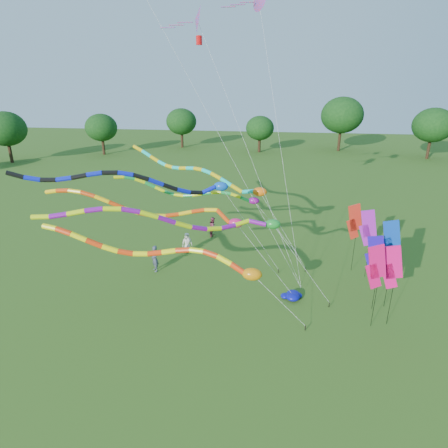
# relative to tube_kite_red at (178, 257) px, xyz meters

# --- Properties ---
(ground) EXTENTS (160.00, 160.00, 0.00)m
(ground) POSITION_rel_tube_kite_red_xyz_m (4.22, -0.49, -3.69)
(ground) COLOR #2A5416
(ground) RESTS_ON ground
(tree_ring) EXTENTS (118.32, 116.76, 9.72)m
(tree_ring) POSITION_rel_tube_kite_red_xyz_m (2.01, -0.13, 1.66)
(tree_ring) COLOR #382314
(tree_ring) RESTS_ON ground
(tube_kite_red) EXTENTS (13.63, 1.16, 5.80)m
(tube_kite_red) POSITION_rel_tube_kite_red_xyz_m (0.00, 0.00, 0.00)
(tube_kite_red) COLOR black
(tube_kite_red) RESTS_ON ground
(tube_kite_orange) EXTENTS (13.88, 1.70, 7.25)m
(tube_kite_orange) POSITION_rel_tube_kite_red_xyz_m (-1.18, 2.16, 1.72)
(tube_kite_orange) COLOR black
(tube_kite_orange) RESTS_ON ground
(tube_kite_purple) EXTENTS (13.57, 5.28, 7.77)m
(tube_kite_purple) POSITION_rel_tube_kite_red_xyz_m (0.94, -0.92, 2.38)
(tube_kite_purple) COLOR black
(tube_kite_purple) RESTS_ON ground
(tube_kite_blue) EXTENTS (13.83, 5.91, 8.47)m
(tube_kite_blue) POSITION_rel_tube_kite_red_xyz_m (-2.08, 2.27, 3.27)
(tube_kite_blue) COLOR black
(tube_kite_blue) RESTS_ON ground
(tube_kite_cyan) EXTENTS (13.65, 6.12, 7.80)m
(tube_kite_cyan) POSITION_rel_tube_kite_red_xyz_m (-0.08, 9.17, 2.09)
(tube_kite_cyan) COLOR black
(tube_kite_cyan) RESTS_ON ground
(tube_kite_green) EXTENTS (12.29, 2.55, 6.88)m
(tube_kite_green) POSITION_rel_tube_kite_red_xyz_m (0.02, 7.14, 1.33)
(tube_kite_green) COLOR black
(tube_kite_green) RESTS_ON ground
(delta_kite_high_a) EXTENTS (9.14, 4.45, 17.07)m
(delta_kite_high_a) POSITION_rel_tube_kite_red_xyz_m (-0.15, 7.01, 11.80)
(delta_kite_high_a) COLOR black
(delta_kite_high_a) RESTS_ON ground
(banner_pole_violet) EXTENTS (1.16, 0.21, 4.73)m
(banner_pole_violet) POSITION_rel_tube_kite_red_xyz_m (10.80, 6.12, -0.22)
(banner_pole_violet) COLOR black
(banner_pole_violet) RESTS_ON ground
(banner_pole_red) EXTENTS (1.13, 0.44, 4.86)m
(banner_pole_red) POSITION_rel_tube_kite_red_xyz_m (10.06, 6.79, -0.10)
(banner_pole_red) COLOR black
(banner_pole_red) RESTS_ON ground
(banner_pole_magenta_a) EXTENTS (1.15, 0.33, 4.80)m
(banner_pole_magenta_a) POSITION_rel_tube_kite_red_xyz_m (10.01, 0.53, -0.16)
(banner_pole_magenta_a) COLOR black
(banner_pole_magenta_a) RESTS_ON ground
(banner_pole_blue_b) EXTENTS (1.16, 0.15, 5.36)m
(banner_pole_blue_b) POSITION_rel_tube_kite_red_xyz_m (11.17, 2.63, 0.39)
(banner_pole_blue_b) COLOR black
(banner_pole_blue_b) RESTS_ON ground
(banner_pole_blue_a) EXTENTS (1.15, 0.32, 4.55)m
(banner_pole_blue_a) POSITION_rel_tube_kite_red_xyz_m (10.43, 2.31, -0.41)
(banner_pole_blue_a) COLOR black
(banner_pole_blue_a) RESTS_ON ground
(banner_pole_magenta_b) EXTENTS (1.16, 0.15, 4.64)m
(banner_pole_magenta_b) POSITION_rel_tube_kite_red_xyz_m (10.89, 0.92, -0.32)
(banner_pole_magenta_b) COLOR black
(banner_pole_magenta_b) RESTS_ON ground
(blue_nylon_heap) EXTENTS (1.25, 1.43, 0.46)m
(blue_nylon_heap) POSITION_rel_tube_kite_red_xyz_m (6.08, 2.90, -3.49)
(blue_nylon_heap) COLOR #0B0F96
(blue_nylon_heap) RESTS_ON ground
(person_a) EXTENTS (0.88, 0.75, 1.54)m
(person_a) POSITION_rel_tube_kite_red_xyz_m (-1.55, 8.22, -2.92)
(person_a) COLOR beige
(person_a) RESTS_ON ground
(person_b) EXTENTS (0.76, 0.80, 1.85)m
(person_b) POSITION_rel_tube_kite_red_xyz_m (-3.02, 4.95, -2.77)
(person_b) COLOR #40465A
(person_b) RESTS_ON ground
(person_c) EXTENTS (0.69, 0.85, 1.65)m
(person_c) POSITION_rel_tube_kite_red_xyz_m (-0.12, 11.56, -2.87)
(person_c) COLOR #863049
(person_c) RESTS_ON ground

